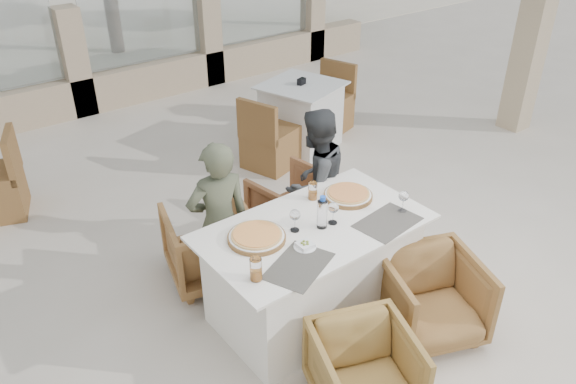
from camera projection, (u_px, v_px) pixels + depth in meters
ground at (310, 304)px, 4.32m from camera, size 80.00×80.00×0.00m
perimeter_wall_far at (73, 55)px, 7.19m from camera, size 10.00×0.34×1.60m
lantern_pillar at (529, 49)px, 6.70m from camera, size 0.34×0.34×2.00m
dining_table at (313, 270)px, 4.07m from camera, size 1.60×0.90×0.77m
placemat_near_left at (299, 266)px, 3.49m from camera, size 0.53×0.45×0.00m
placemat_near_right at (388, 222)px, 3.91m from camera, size 0.48×0.35×0.00m
pizza_left at (257, 236)px, 3.72m from camera, size 0.49×0.49×0.05m
pizza_right at (348, 195)px, 4.19m from camera, size 0.47×0.47×0.05m
water_bottle at (322, 212)px, 3.80m from camera, size 0.08×0.08×0.24m
wine_glass_centre at (295, 219)px, 3.78m from camera, size 0.08×0.08×0.18m
wine_glass_near at (333, 212)px, 3.86m from camera, size 0.10×0.10×0.18m
wine_glass_corner at (403, 200)px, 3.99m from camera, size 0.10×0.10×0.18m
beer_glass_left at (256, 269)px, 3.34m from camera, size 0.08×0.08×0.15m
beer_glass_right at (313, 191)px, 4.15m from camera, size 0.07×0.07×0.14m
olive_dish at (305, 245)px, 3.65m from camera, size 0.14×0.14×0.04m
armchair_far_left at (210, 244)px, 4.48m from camera, size 0.81×0.82×0.61m
armchair_far_right at (294, 205)px, 5.00m from camera, size 0.73×0.74×0.59m
armchair_near_left at (364, 372)px, 3.40m from camera, size 0.77×0.78×0.55m
armchair_near_right at (431, 298)px, 3.93m from camera, size 0.85×0.86×0.61m
diner_left at (219, 223)px, 4.12m from camera, size 0.52×0.39×1.30m
diner_right at (315, 183)px, 4.65m from camera, size 0.69×0.57×1.29m
bg_table_b at (301, 116)px, 6.52m from camera, size 1.81×1.28×0.77m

